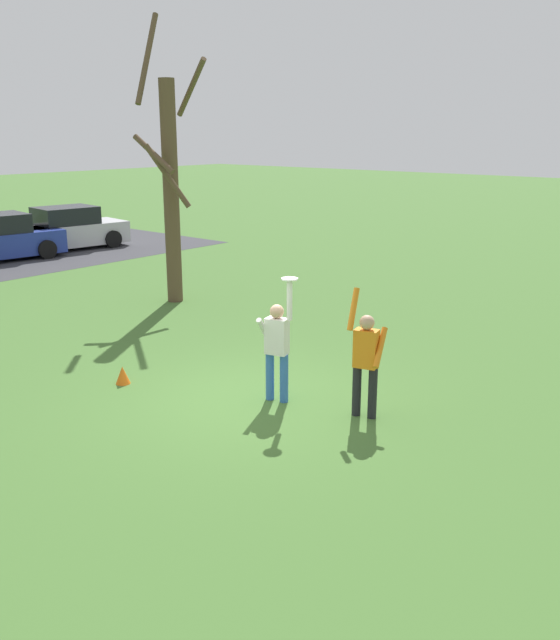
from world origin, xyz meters
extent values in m
plane|color=#426B2D|center=(0.00, 0.00, 0.00)|extent=(120.00, 120.00, 0.00)
cylinder|color=#3366B7|center=(0.27, -0.26, 0.41)|extent=(0.14, 0.14, 0.82)
cylinder|color=#3366B7|center=(0.33, -0.52, 0.41)|extent=(0.14, 0.14, 0.82)
cube|color=silver|center=(0.30, -0.39, 1.12)|extent=(0.30, 0.40, 0.60)
sphere|color=tan|center=(0.30, -0.39, 1.53)|extent=(0.23, 0.23, 0.23)
cylinder|color=silver|center=(0.24, -0.17, 1.17)|extent=(0.49, 0.20, 0.58)
cylinder|color=silver|center=(0.35, -0.61, 1.75)|extent=(0.09, 0.09, 0.66)
cylinder|color=black|center=(0.70, -1.99, 0.41)|extent=(0.14, 0.14, 0.82)
cylinder|color=black|center=(0.64, -1.74, 0.41)|extent=(0.14, 0.14, 0.82)
cube|color=orange|center=(0.67, -1.87, 1.12)|extent=(0.30, 0.40, 0.60)
sphere|color=tan|center=(0.67, -1.87, 1.53)|extent=(0.23, 0.23, 0.23)
cylinder|color=orange|center=(0.73, -2.08, 1.17)|extent=(0.49, 0.20, 0.58)
cylinder|color=orange|center=(0.62, -1.65, 1.72)|extent=(0.36, 0.16, 0.64)
cylinder|color=white|center=(0.35, -0.61, 2.09)|extent=(0.27, 0.27, 0.02)
cube|color=#233893|center=(4.02, 15.31, 0.55)|extent=(4.30, 2.33, 0.80)
cylinder|color=black|center=(5.41, 16.04, 0.33)|extent=(0.68, 0.31, 0.66)
cylinder|color=black|center=(5.16, 14.23, 0.33)|extent=(0.68, 0.31, 0.66)
cube|color=#BCBCC1|center=(6.97, 15.48, 0.55)|extent=(4.30, 2.33, 0.80)
cube|color=black|center=(6.82, 15.50, 1.27)|extent=(2.30, 1.91, 0.64)
cylinder|color=black|center=(8.35, 16.21, 0.33)|extent=(0.68, 0.31, 0.66)
cylinder|color=black|center=(8.11, 14.41, 0.33)|extent=(0.68, 0.31, 0.66)
cylinder|color=black|center=(5.84, 16.55, 0.33)|extent=(0.68, 0.31, 0.66)
cylinder|color=black|center=(5.59, 14.74, 0.33)|extent=(0.68, 0.31, 0.66)
cylinder|color=brown|center=(3.89, 6.14, 2.79)|extent=(0.40, 0.40, 5.58)
cylinder|color=brown|center=(4.54, 5.97, 5.37)|extent=(0.50, 1.44, 1.36)
cylinder|color=brown|center=(3.32, 6.06, 3.79)|extent=(0.31, 1.24, 0.94)
cylinder|color=brown|center=(3.72, 6.62, 6.04)|extent=(1.13, 0.51, 2.22)
cylinder|color=brown|center=(3.51, 5.81, 3.26)|extent=(0.83, 0.93, 1.57)
cone|color=orange|center=(-0.85, 2.22, 0.16)|extent=(0.26, 0.26, 0.32)
camera|label=1|loc=(-7.84, -7.24, 4.34)|focal=38.42mm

